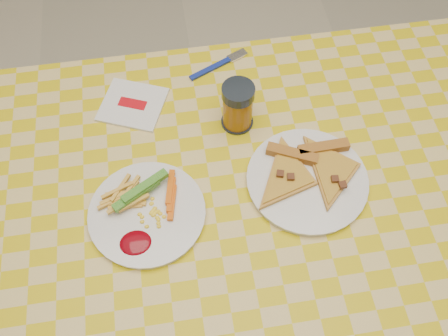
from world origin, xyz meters
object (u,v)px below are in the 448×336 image
at_px(table, 238,220).
at_px(drink_glass, 238,106).
at_px(plate_right, 307,181).
at_px(plate_left, 147,214).

xyz_separation_m(table, drink_glass, (0.03, 0.20, 0.13)).
xyz_separation_m(table, plate_right, (0.14, 0.03, 0.08)).
relative_size(plate_left, drink_glass, 1.97).
xyz_separation_m(table, plate_left, (-0.18, 0.00, 0.08)).
height_order(table, plate_right, plate_right).
bearing_deg(plate_right, table, -169.16).
distance_m(plate_left, drink_glass, 0.29).
bearing_deg(plate_right, drink_glass, 123.78).
distance_m(table, plate_left, 0.20).
relative_size(table, drink_glass, 11.21).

